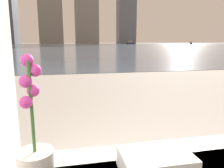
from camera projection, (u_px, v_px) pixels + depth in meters
The scene contains 8 objects.
potted_orchid at pixel (34, 144), 0.80m from camera, with size 0.14×0.14×0.44m.
towel_stack at pixel (156, 163), 0.81m from camera, with size 0.26×0.18×0.08m.
harbor_water at pixel (69, 45), 59.70m from camera, with size 180.00×110.00×0.01m.
harbor_boat_1 at pixel (191, 43), 81.06m from camera, with size 2.22×2.84×1.03m.
harbor_boat_2 at pixel (130, 43), 84.64m from camera, with size 2.86×3.53×1.29m.
skyline_tower_1 at pixel (9, 14), 105.43m from camera, with size 6.26×13.89×28.05m.
skyline_tower_2 at pixel (51, 12), 109.11m from camera, with size 11.62×10.15×30.61m.
skyline_tower_3 at pixel (86, 8), 112.15m from camera, with size 12.12×6.28×35.63m.
Camera 1 is at (-0.59, 0.21, 0.99)m, focal length 35.00 mm.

